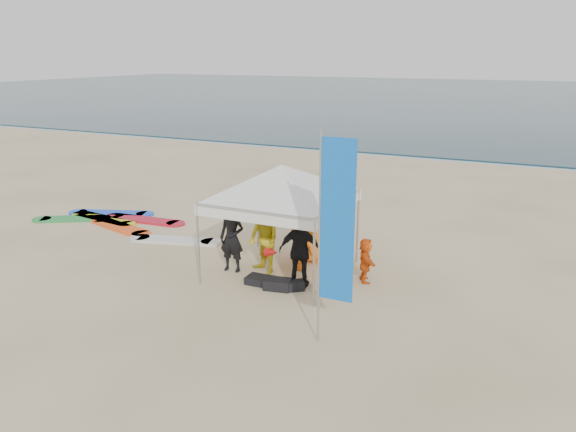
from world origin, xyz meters
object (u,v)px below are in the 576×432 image
(person_orange_a, at_px, (301,237))
(feather_flag, at_px, (335,224))
(person_yellow, at_px, (264,239))
(marker_pennant, at_px, (272,252))
(person_black_b, at_px, (301,251))
(person_seated, at_px, (365,260))
(canopy_tent, at_px, (282,165))
(person_orange_b, at_px, (309,222))
(person_black_a, at_px, (232,238))
(surfboard_spread, at_px, (121,223))

(person_orange_a, xyz_separation_m, feather_flag, (1.90, -2.96, 1.38))
(person_yellow, bearing_deg, marker_pennant, 46.11)
(person_black_b, bearing_deg, person_yellow, -30.85)
(person_seated, relative_size, feather_flag, 0.27)
(person_yellow, height_order, person_black_b, person_black_b)
(canopy_tent, bearing_deg, person_orange_a, 50.04)
(person_black_b, xyz_separation_m, person_seated, (1.15, 0.87, -0.30))
(person_orange_b, bearing_deg, person_black_a, 36.40)
(person_black_b, xyz_separation_m, surfboard_spread, (-6.60, 1.96, -0.76))
(person_black_a, bearing_deg, person_orange_b, 38.05)
(feather_flag, bearing_deg, marker_pennant, 134.42)
(surfboard_spread, bearing_deg, person_black_a, -20.13)
(person_yellow, relative_size, person_orange_b, 0.82)
(person_black_b, relative_size, person_seated, 1.62)
(person_yellow, height_order, canopy_tent, canopy_tent)
(person_orange_b, height_order, feather_flag, feather_flag)
(person_orange_a, xyz_separation_m, person_black_b, (0.40, -0.94, 0.02))
(person_orange_a, relative_size, person_seated, 1.57)
(person_black_b, distance_m, feather_flag, 2.85)
(person_orange_a, relative_size, canopy_tent, 0.41)
(person_black_a, distance_m, feather_flag, 4.18)
(person_orange_b, height_order, marker_pennant, person_orange_b)
(person_orange_a, bearing_deg, canopy_tent, 94.08)
(person_orange_a, relative_size, feather_flag, 0.42)
(person_orange_a, xyz_separation_m, marker_pennant, (-0.51, -0.50, -0.28))
(person_yellow, bearing_deg, surfboard_spread, -167.39)
(person_seated, distance_m, canopy_tent, 2.73)
(person_yellow, distance_m, person_orange_a, 0.87)
(person_orange_a, bearing_deg, person_black_a, 72.61)
(person_orange_b, relative_size, person_seated, 1.96)
(person_orange_b, relative_size, feather_flag, 0.53)
(canopy_tent, relative_size, surfboard_spread, 0.64)
(person_seated, height_order, feather_flag, feather_flag)
(person_black_a, bearing_deg, person_black_b, -12.46)
(feather_flag, bearing_deg, person_yellow, 137.00)
(person_orange_b, relative_size, surfboard_spread, 0.33)
(person_black_a, distance_m, person_yellow, 0.73)
(marker_pennant, bearing_deg, person_black_a, -164.08)
(person_yellow, distance_m, person_orange_b, 1.28)
(person_seated, bearing_deg, person_black_b, 100.45)
(person_black_a, xyz_separation_m, person_orange_a, (1.38, 0.75, -0.01))
(person_seated, bearing_deg, feather_flag, 160.27)
(person_orange_b, bearing_deg, surfboard_spread, -12.31)
(person_orange_a, bearing_deg, feather_flag, 166.75)
(person_yellow, relative_size, canopy_tent, 0.42)
(person_orange_a, bearing_deg, marker_pennant, 88.84)
(person_black_a, relative_size, person_seated, 1.59)
(person_black_a, height_order, person_seated, person_black_a)
(canopy_tent, height_order, feather_flag, feather_flag)
(person_orange_a, relative_size, surfboard_spread, 0.26)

